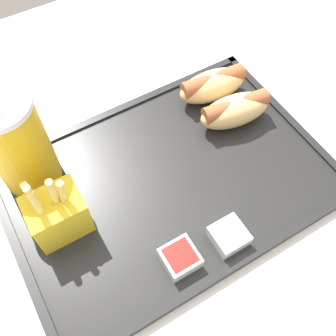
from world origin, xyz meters
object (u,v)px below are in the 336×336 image
at_px(soda_cup, 17,144).
at_px(hot_dog_far, 213,85).
at_px(hot_dog_near, 235,110).
at_px(sauce_cup_mayo, 229,236).
at_px(sauce_cup_ketchup, 182,256).
at_px(fries_carton, 57,214).

height_order(soda_cup, hot_dog_far, soda_cup).
distance_m(hot_dog_near, sauce_cup_mayo, 0.20).
height_order(soda_cup, sauce_cup_mayo, soda_cup).
relative_size(soda_cup, sauce_cup_mayo, 4.45).
bearing_deg(sauce_cup_ketchup, hot_dog_far, 48.48).
relative_size(fries_carton, sauce_cup_mayo, 2.67).
bearing_deg(soda_cup, sauce_cup_mayo, -50.43).
bearing_deg(fries_carton, sauce_cup_ketchup, -47.22).
height_order(hot_dog_near, fries_carton, fries_carton).
bearing_deg(sauce_cup_mayo, fries_carton, 144.25).
relative_size(soda_cup, fries_carton, 1.67).
bearing_deg(soda_cup, sauce_cup_ketchup, -61.38).
height_order(hot_dog_far, fries_carton, fries_carton).
distance_m(hot_dog_far, sauce_cup_ketchup, 0.29).
relative_size(hot_dog_near, sauce_cup_ketchup, 2.79).
bearing_deg(hot_dog_near, soda_cup, 168.39).
height_order(sauce_cup_mayo, sauce_cup_ketchup, same).
relative_size(hot_dog_near, fries_carton, 1.05).
xyz_separation_m(soda_cup, hot_dog_far, (0.31, -0.00, -0.05)).
bearing_deg(hot_dog_far, sauce_cup_ketchup, -131.52).
relative_size(hot_dog_far, sauce_cup_ketchup, 2.76).
bearing_deg(hot_dog_far, sauce_cup_mayo, -119.08).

